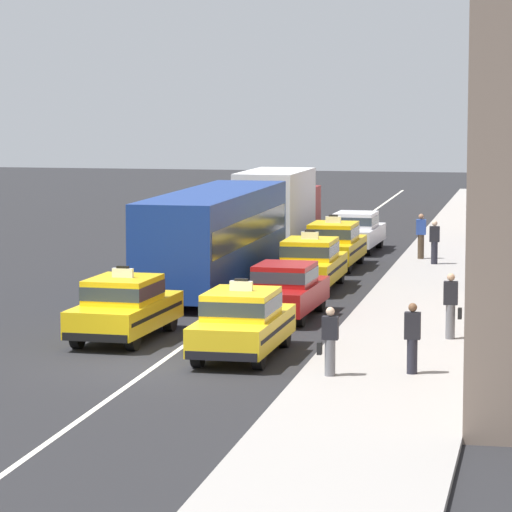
% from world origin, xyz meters
% --- Properties ---
extents(ground_plane, '(160.00, 160.00, 0.00)m').
position_xyz_m(ground_plane, '(0.00, 0.00, 0.00)').
color(ground_plane, '#232326').
extents(lane_stripe_left_right, '(0.14, 80.00, 0.01)m').
position_xyz_m(lane_stripe_left_right, '(0.00, 20.00, 0.00)').
color(lane_stripe_left_right, silver).
rests_on(lane_stripe_left_right, ground).
extents(sidewalk_curb, '(4.00, 90.00, 0.15)m').
position_xyz_m(sidewalk_curb, '(5.60, 15.00, 0.07)').
color(sidewalk_curb, '#9E9993').
rests_on(sidewalk_curb, ground).
extents(taxi_left_nearest, '(2.05, 4.65, 1.96)m').
position_xyz_m(taxi_left_nearest, '(-1.75, 3.65, 0.88)').
color(taxi_left_nearest, black).
rests_on(taxi_left_nearest, ground).
extents(bus_left_second, '(2.70, 11.24, 3.22)m').
position_xyz_m(bus_left_second, '(-1.52, 13.23, 1.82)').
color(bus_left_second, black).
rests_on(bus_left_second, ground).
extents(box_truck_left_third, '(2.45, 7.02, 3.27)m').
position_xyz_m(box_truck_left_third, '(-1.54, 24.82, 1.78)').
color(box_truck_left_third, black).
rests_on(box_truck_left_third, ground).
extents(taxi_right_nearest, '(1.89, 4.59, 1.96)m').
position_xyz_m(taxi_right_nearest, '(1.79, 1.82, 0.88)').
color(taxi_right_nearest, black).
rests_on(taxi_right_nearest, ground).
extents(sedan_right_second, '(1.93, 4.37, 1.58)m').
position_xyz_m(sedan_right_second, '(1.75, 7.98, 0.85)').
color(sedan_right_second, black).
rests_on(sedan_right_second, ground).
extents(taxi_right_third, '(1.85, 4.57, 1.96)m').
position_xyz_m(taxi_right_third, '(1.50, 14.02, 0.88)').
color(taxi_right_third, black).
rests_on(taxi_right_third, ground).
extents(taxi_right_fourth, '(1.89, 4.59, 1.96)m').
position_xyz_m(taxi_right_fourth, '(1.43, 19.73, 0.88)').
color(taxi_right_fourth, black).
rests_on(taxi_right_fourth, ground).
extents(sedan_right_fifth, '(1.92, 4.36, 1.58)m').
position_xyz_m(sedan_right_fifth, '(1.53, 25.25, 0.85)').
color(sedan_right_fifth, black).
rests_on(sedan_right_fifth, ground).
extents(pedestrian_near_crosswalk, '(0.36, 0.24, 1.59)m').
position_xyz_m(pedestrian_near_crosswalk, '(5.03, 20.44, 0.95)').
color(pedestrian_near_crosswalk, '#23232D').
rests_on(pedestrian_near_crosswalk, sidewalk_curb).
extents(pedestrian_mid_block, '(0.47, 0.24, 1.70)m').
position_xyz_m(pedestrian_mid_block, '(6.68, 4.59, 1.00)').
color(pedestrian_mid_block, slate).
rests_on(pedestrian_mid_block, sidewalk_curb).
extents(pedestrian_by_storefront, '(0.36, 0.24, 1.61)m').
position_xyz_m(pedestrian_by_storefront, '(6.13, -0.18, 0.97)').
color(pedestrian_by_storefront, '#23232D').
rests_on(pedestrian_by_storefront, sidewalk_curb).
extents(pedestrian_trailing, '(0.47, 0.24, 1.56)m').
position_xyz_m(pedestrian_trailing, '(4.33, -0.78, 0.93)').
color(pedestrian_trailing, slate).
rests_on(pedestrian_trailing, sidewalk_curb).
extents(pedestrian_far_corner, '(0.36, 0.24, 1.69)m').
position_xyz_m(pedestrian_far_corner, '(4.41, 21.99, 1.01)').
color(pedestrian_far_corner, '#473828').
rests_on(pedestrian_far_corner, sidewalk_curb).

